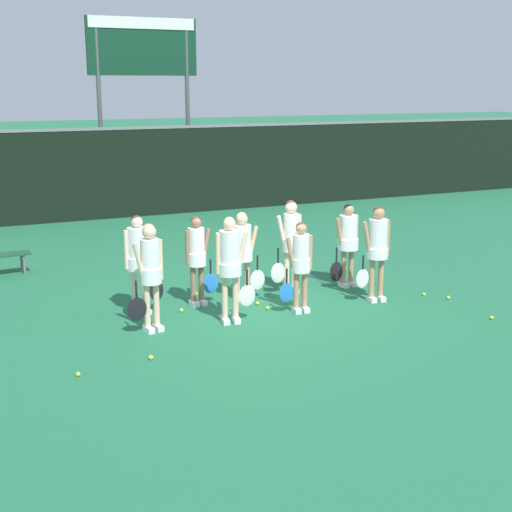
# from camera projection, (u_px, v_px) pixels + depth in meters

# --- Properties ---
(ground_plane) EXTENTS (140.00, 140.00, 0.00)m
(ground_plane) POSITION_uv_depth(u_px,v_px,m) (257.00, 307.00, 12.94)
(ground_plane) COLOR #216642
(fence_windscreen) EXTENTS (60.00, 0.08, 2.70)m
(fence_windscreen) POSITION_uv_depth(u_px,v_px,m) (123.00, 172.00, 21.25)
(fence_windscreen) COLOR black
(fence_windscreen) RESTS_ON ground_plane
(scoreboard) EXTENTS (3.52, 0.15, 5.95)m
(scoreboard) POSITION_uv_depth(u_px,v_px,m) (143.00, 62.00, 22.45)
(scoreboard) COLOR #515156
(scoreboard) RESTS_ON ground_plane
(player_0) EXTENTS (0.64, 0.35, 1.78)m
(player_0) POSITION_uv_depth(u_px,v_px,m) (150.00, 268.00, 11.43)
(player_0) COLOR beige
(player_0) RESTS_ON ground_plane
(player_1) EXTENTS (0.67, 0.39, 1.82)m
(player_1) POSITION_uv_depth(u_px,v_px,m) (230.00, 260.00, 11.84)
(player_1) COLOR beige
(player_1) RESTS_ON ground_plane
(player_2) EXTENTS (0.62, 0.34, 1.62)m
(player_2) POSITION_uv_depth(u_px,v_px,m) (300.00, 261.00, 12.44)
(player_2) COLOR tan
(player_2) RESTS_ON ground_plane
(player_3) EXTENTS (0.66, 0.39, 1.78)m
(player_3) POSITION_uv_depth(u_px,v_px,m) (377.00, 245.00, 13.05)
(player_3) COLOR tan
(player_3) RESTS_ON ground_plane
(player_4) EXTENTS (0.68, 0.41, 1.76)m
(player_4) POSITION_uv_depth(u_px,v_px,m) (139.00, 256.00, 12.30)
(player_4) COLOR beige
(player_4) RESTS_ON ground_plane
(player_5) EXTENTS (0.63, 0.34, 1.64)m
(player_5) POSITION_uv_depth(u_px,v_px,m) (197.00, 254.00, 12.82)
(player_5) COLOR #8C664C
(player_5) RESTS_ON ground_plane
(player_6) EXTENTS (0.67, 0.39, 1.66)m
(player_6) POSITION_uv_depth(u_px,v_px,m) (242.00, 248.00, 13.15)
(player_6) COLOR tan
(player_6) RESTS_ON ground_plane
(player_7) EXTENTS (0.62, 0.33, 1.80)m
(player_7) POSITION_uv_depth(u_px,v_px,m) (290.00, 239.00, 13.57)
(player_7) COLOR beige
(player_7) RESTS_ON ground_plane
(player_8) EXTENTS (0.68, 0.41, 1.66)m
(player_8) POSITION_uv_depth(u_px,v_px,m) (348.00, 238.00, 14.02)
(player_8) COLOR tan
(player_8) RESTS_ON ground_plane
(tennis_ball_0) EXTENTS (0.07, 0.07, 0.07)m
(tennis_ball_0) POSITION_uv_depth(u_px,v_px,m) (196.00, 294.00, 13.60)
(tennis_ball_0) COLOR #CCE033
(tennis_ball_0) RESTS_ON ground_plane
(tennis_ball_1) EXTENTS (0.07, 0.07, 0.07)m
(tennis_ball_1) POSITION_uv_depth(u_px,v_px,m) (448.00, 298.00, 13.37)
(tennis_ball_1) COLOR #CCE033
(tennis_ball_1) RESTS_ON ground_plane
(tennis_ball_2) EXTENTS (0.07, 0.07, 0.07)m
(tennis_ball_2) POSITION_uv_depth(u_px,v_px,m) (424.00, 294.00, 13.58)
(tennis_ball_2) COLOR #CCE033
(tennis_ball_2) RESTS_ON ground_plane
(tennis_ball_3) EXTENTS (0.07, 0.07, 0.07)m
(tennis_ball_3) POSITION_uv_depth(u_px,v_px,m) (345.00, 268.00, 15.48)
(tennis_ball_3) COLOR #CCE033
(tennis_ball_3) RESTS_ON ground_plane
(tennis_ball_4) EXTENTS (0.07, 0.07, 0.07)m
(tennis_ball_4) POSITION_uv_depth(u_px,v_px,m) (492.00, 318.00, 12.23)
(tennis_ball_4) COLOR #CCE033
(tennis_ball_4) RESTS_ON ground_plane
(tennis_ball_5) EXTENTS (0.07, 0.07, 0.07)m
(tennis_ball_5) POSITION_uv_depth(u_px,v_px,m) (258.00, 303.00, 13.02)
(tennis_ball_5) COLOR #CCE033
(tennis_ball_5) RESTS_ON ground_plane
(tennis_ball_6) EXTENTS (0.07, 0.07, 0.07)m
(tennis_ball_6) POSITION_uv_depth(u_px,v_px,m) (181.00, 310.00, 12.63)
(tennis_ball_6) COLOR #CCE033
(tennis_ball_6) RESTS_ON ground_plane
(tennis_ball_7) EXTENTS (0.06, 0.06, 0.06)m
(tennis_ball_7) POSITION_uv_depth(u_px,v_px,m) (78.00, 374.00, 9.85)
(tennis_ball_7) COLOR #CCE033
(tennis_ball_7) RESTS_ON ground_plane
(tennis_ball_8) EXTENTS (0.07, 0.07, 0.07)m
(tennis_ball_8) POSITION_uv_depth(u_px,v_px,m) (268.00, 308.00, 12.75)
(tennis_ball_8) COLOR #CCE033
(tennis_ball_8) RESTS_ON ground_plane
(tennis_ball_9) EXTENTS (0.07, 0.07, 0.07)m
(tennis_ball_9) POSITION_uv_depth(u_px,v_px,m) (151.00, 357.00, 10.45)
(tennis_ball_9) COLOR #CCE033
(tennis_ball_9) RESTS_ON ground_plane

